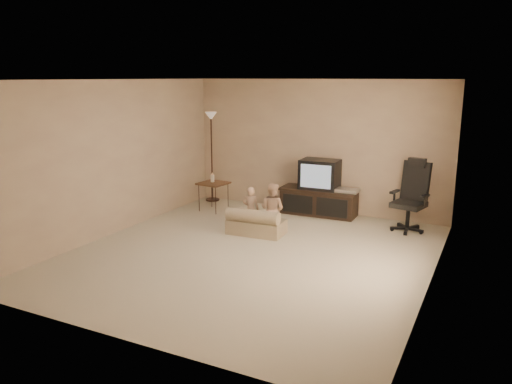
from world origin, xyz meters
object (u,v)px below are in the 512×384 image
Objects in this scene: floor_lamp at (211,136)px; toddler_left at (251,209)px; tv_stand at (319,192)px; child_sofa at (255,224)px; side_table at (213,183)px; toddler_right at (272,209)px; office_chair at (410,205)px.

floor_lamp is 2.42× the size of toddler_left.
child_sofa is (-0.53, -1.63, -0.25)m from tv_stand.
toddler_right is (1.65, -0.88, -0.10)m from side_table.
toddler_right is (-0.28, -1.51, -0.00)m from tv_stand.
side_table is 0.98× the size of toddler_left.
tv_stand is at bearing -94.47° from toddler_right.
child_sofa is (1.40, -1.00, -0.35)m from side_table.
office_chair is 1.40× the size of toddler_right.
office_chair is at bearing -4.63° from floor_lamp.
toddler_left is (1.25, -0.87, -0.16)m from side_table.
child_sofa is 1.08× the size of toddler_right.
tv_stand is 1.21× the size of office_chair.
child_sofa is (-2.23, -1.36, -0.26)m from office_chair.
toddler_right is at bearing -28.15° from side_table.
office_chair is at bearing -10.12° from tv_stand.
office_chair is at bearing -169.75° from toddler_left.
toddler_left reaches higher than side_table.
toddler_right reaches higher than child_sofa.
floor_lamp is at bearing 122.78° from side_table.
floor_lamp is at bearing 177.56° from tv_stand.
floor_lamp is 2.49m from toddler_left.
floor_lamp is 2.13× the size of toddler_right.
tv_stand is 1.57× the size of child_sofa.
side_table reaches higher than child_sofa.
tv_stand is 2.55m from floor_lamp.
toddler_right is (0.25, 0.11, 0.25)m from child_sofa.
toddler_left reaches higher than child_sofa.
tv_stand is 1.54m from toddler_right.
toddler_right is at bearing -36.90° from floor_lamp.
child_sofa is at bearing 30.54° from toddler_right.
toddler_left is at bearing 135.86° from child_sofa.
tv_stand reaches higher than toddler_right.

